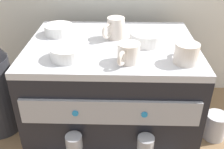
{
  "coord_description": "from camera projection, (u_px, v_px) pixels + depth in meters",
  "views": [
    {
      "loc": [
        0.03,
        -0.91,
        0.81
      ],
      "look_at": [
        0.0,
        0.0,
        0.28
      ],
      "focal_mm": 42.39,
      "sensor_mm": 36.0,
      "label": 1
    }
  ],
  "objects": [
    {
      "name": "ceramic_bowl_2",
      "position": [
        67.0,
        53.0,
        0.86
      ],
      "size": [
        0.11,
        0.11,
        0.04
      ],
      "color": "white",
      "rests_on": "espresso_machine"
    },
    {
      "name": "ground_plane",
      "position": [
        112.0,
        129.0,
        1.19
      ],
      "size": [
        4.0,
        4.0,
        0.0
      ],
      "primitive_type": "plane",
      "color": "brown"
    },
    {
      "name": "ceramic_bowl_1",
      "position": [
        147.0,
        38.0,
        0.97
      ],
      "size": [
        0.13,
        0.13,
        0.04
      ],
      "color": "white",
      "rests_on": "espresso_machine"
    },
    {
      "name": "espresso_machine",
      "position": [
        112.0,
        91.0,
        1.08
      ],
      "size": [
        0.63,
        0.58,
        0.42
      ],
      "color": "black",
      "rests_on": "ground_plane"
    },
    {
      "name": "ceramic_cup_2",
      "position": [
        128.0,
        53.0,
        0.83
      ],
      "size": [
        0.07,
        0.1,
        0.06
      ],
      "color": "beige",
      "rests_on": "espresso_machine"
    },
    {
      "name": "milk_pitcher",
      "position": [
        215.0,
        126.0,
        1.12
      ],
      "size": [
        0.09,
        0.09,
        0.12
      ],
      "primitive_type": "cylinder",
      "color": "#B7B7BC",
      "rests_on": "ground_plane"
    },
    {
      "name": "ceramic_bowl_0",
      "position": [
        59.0,
        30.0,
        1.05
      ],
      "size": [
        0.11,
        0.11,
        0.04
      ],
      "color": "white",
      "rests_on": "espresso_machine"
    },
    {
      "name": "ceramic_cup_1",
      "position": [
        115.0,
        28.0,
        1.0
      ],
      "size": [
        0.09,
        0.09,
        0.08
      ],
      "color": "beige",
      "rests_on": "espresso_machine"
    },
    {
      "name": "ceramic_cup_0",
      "position": [
        186.0,
        53.0,
        0.83
      ],
      "size": [
        0.08,
        0.11,
        0.07
      ],
      "color": "beige",
      "rests_on": "espresso_machine"
    }
  ]
}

